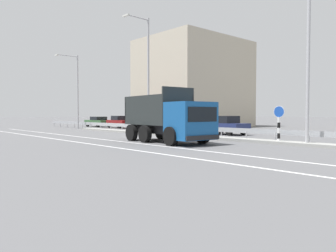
% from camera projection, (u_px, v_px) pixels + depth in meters
% --- Properties ---
extents(ground_plane, '(320.00, 320.00, 0.00)m').
position_uv_depth(ground_plane, '(157.00, 137.00, 24.52)').
color(ground_plane, '#565659').
extents(lane_strip_0, '(50.61, 0.16, 0.01)m').
position_uv_depth(lane_strip_0, '(143.00, 144.00, 18.75)').
color(lane_strip_0, silver).
rests_on(lane_strip_0, ground_plane).
extents(lane_strip_1, '(50.61, 0.16, 0.01)m').
position_uv_depth(lane_strip_1, '(109.00, 147.00, 17.26)').
color(lane_strip_1, silver).
rests_on(lane_strip_1, ground_plane).
extents(median_island, '(27.83, 1.10, 0.18)m').
position_uv_depth(median_island, '(172.00, 135.00, 25.55)').
color(median_island, gray).
rests_on(median_island, ground_plane).
extents(median_guardrail, '(50.61, 0.09, 0.78)m').
position_uv_depth(median_guardrail, '(180.00, 128.00, 26.11)').
color(median_guardrail, '#9EA0A5').
rests_on(median_guardrail, ground_plane).
extents(dump_truck, '(6.67, 3.10, 3.27)m').
position_uv_depth(dump_truck, '(175.00, 122.00, 19.25)').
color(dump_truck, '#144C8C').
rests_on(dump_truck, ground_plane).
extents(median_road_sign, '(0.67, 0.16, 2.19)m').
position_uv_depth(median_road_sign, '(279.00, 124.00, 18.75)').
color(median_road_sign, white).
rests_on(median_road_sign, ground_plane).
extents(street_lamp_0, '(0.70, 2.62, 8.42)m').
position_uv_depth(street_lamp_0, '(76.00, 88.00, 37.47)').
color(street_lamp_0, '#ADADB2').
rests_on(street_lamp_0, ground_plane).
extents(street_lamp_1, '(0.71, 2.46, 9.67)m').
position_uv_depth(street_lamp_1, '(147.00, 70.00, 27.20)').
color(street_lamp_1, '#ADADB2').
rests_on(street_lamp_1, ground_plane).
extents(street_lamp_2, '(0.71, 2.58, 9.49)m').
position_uv_depth(street_lamp_2, '(306.00, 47.00, 17.27)').
color(street_lamp_2, '#ADADB2').
rests_on(street_lamp_2, ground_plane).
extents(parked_car_0, '(4.42, 1.89, 1.36)m').
position_uv_depth(parked_car_0, '(98.00, 122.00, 43.65)').
color(parked_car_0, '#335B33').
rests_on(parked_car_0, ground_plane).
extents(parked_car_1, '(4.24, 2.01, 1.50)m').
position_uv_depth(parked_car_1, '(120.00, 122.00, 39.95)').
color(parked_car_1, maroon).
rests_on(parked_car_1, ground_plane).
extents(parked_car_2, '(4.86, 2.00, 1.23)m').
position_uv_depth(parked_car_2, '(151.00, 124.00, 35.85)').
color(parked_car_2, maroon).
rests_on(parked_car_2, ground_plane).
extents(parked_car_3, '(3.89, 2.10, 1.53)m').
position_uv_depth(parked_car_3, '(186.00, 124.00, 31.26)').
color(parked_car_3, navy).
rests_on(parked_car_3, ground_plane).
extents(parked_car_4, '(4.06, 2.12, 1.56)m').
position_uv_depth(parked_car_4, '(225.00, 125.00, 27.33)').
color(parked_car_4, navy).
rests_on(parked_car_4, ground_plane).
extents(background_building_0, '(10.87, 13.37, 11.55)m').
position_uv_depth(background_building_0, '(194.00, 84.00, 44.59)').
color(background_building_0, '#B7AD99').
rests_on(background_building_0, ground_plane).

